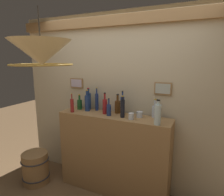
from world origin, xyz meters
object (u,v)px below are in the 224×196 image
at_px(liquor_bottle_vodka, 122,106).
at_px(liquor_bottle_scotch, 105,106).
at_px(liquor_bottle_vermouth, 72,105).
at_px(pendant_lamp, 41,53).
at_px(glass_tumbler_rocks, 131,116).
at_px(glass_tumbler_highball, 139,114).
at_px(liquor_bottle_port, 155,111).
at_px(liquor_bottle_rum, 118,106).
at_px(liquor_bottle_mezcal, 89,101).
at_px(liquor_bottle_gin, 87,103).
at_px(liquor_bottle_amaro, 97,101).
at_px(liquor_bottle_tequila, 109,110).
at_px(wooden_barrel, 36,168).
at_px(liquor_bottle_rye, 158,114).
at_px(liquor_bottle_bourbon, 123,108).
at_px(liquor_bottle_whiskey, 80,104).

xyz_separation_m(liquor_bottle_vodka, liquor_bottle_scotch, (-0.25, -0.03, -0.02)).
bearing_deg(liquor_bottle_vermouth, pendant_lamp, -71.46).
relative_size(glass_tumbler_rocks, glass_tumbler_highball, 1.05).
bearing_deg(glass_tumbler_rocks, liquor_bottle_port, 40.37).
height_order(liquor_bottle_rum, liquor_bottle_port, liquor_bottle_rum).
height_order(liquor_bottle_vermouth, liquor_bottle_mezcal, liquor_bottle_mezcal).
relative_size(liquor_bottle_gin, liquor_bottle_rum, 1.15).
bearing_deg(liquor_bottle_scotch, liquor_bottle_gin, 176.11).
bearing_deg(glass_tumbler_highball, liquor_bottle_rum, 169.64).
relative_size(liquor_bottle_amaro, liquor_bottle_mezcal, 1.05).
bearing_deg(liquor_bottle_rum, liquor_bottle_vermouth, -159.09).
bearing_deg(liquor_bottle_rum, liquor_bottle_scotch, -145.27).
relative_size(liquor_bottle_gin, liquor_bottle_mezcal, 0.96).
bearing_deg(liquor_bottle_scotch, liquor_bottle_tequila, -33.53).
distance_m(liquor_bottle_mezcal, wooden_barrel, 1.34).
bearing_deg(pendant_lamp, liquor_bottle_rye, 38.71).
distance_m(liquor_bottle_scotch, liquor_bottle_mezcal, 0.35).
distance_m(liquor_bottle_vodka, pendant_lamp, 1.26).
distance_m(liquor_bottle_tequila, liquor_bottle_vodka, 0.19).
bearing_deg(wooden_barrel, pendant_lamp, -33.68).
bearing_deg(wooden_barrel, liquor_bottle_bourbon, 13.34).
height_order(liquor_bottle_scotch, liquor_bottle_rum, liquor_bottle_scotch).
xyz_separation_m(liquor_bottle_port, glass_tumbler_rocks, (-0.25, -0.21, -0.05)).
distance_m(liquor_bottle_scotch, liquor_bottle_rye, 0.78).
height_order(liquor_bottle_gin, liquor_bottle_bourbon, liquor_bottle_gin).
bearing_deg(wooden_barrel, liquor_bottle_amaro, 30.08).
relative_size(liquor_bottle_amaro, wooden_barrel, 0.71).
distance_m(liquor_bottle_port, glass_tumbler_highball, 0.21).
height_order(liquor_bottle_gin, liquor_bottle_rye, liquor_bottle_gin).
xyz_separation_m(liquor_bottle_whiskey, liquor_bottle_mezcal, (0.12, 0.06, 0.05)).
bearing_deg(glass_tumbler_highball, liquor_bottle_vermouth, -169.84).
bearing_deg(liquor_bottle_mezcal, liquor_bottle_vermouth, -118.17).
distance_m(liquor_bottle_vodka, liquor_bottle_scotch, 0.26).
distance_m(glass_tumbler_highball, pendant_lamp, 1.42).
bearing_deg(liquor_bottle_vermouth, liquor_bottle_rum, 20.91).
height_order(liquor_bottle_tequila, glass_tumbler_highball, liquor_bottle_tequila).
height_order(liquor_bottle_amaro, wooden_barrel, liquor_bottle_amaro).
bearing_deg(liquor_bottle_port, liquor_bottle_rye, -71.08).
bearing_deg(liquor_bottle_bourbon, liquor_bottle_gin, 172.25).
bearing_deg(liquor_bottle_tequila, liquor_bottle_mezcal, 158.28).
height_order(liquor_bottle_tequila, liquor_bottle_whiskey, liquor_bottle_tequila).
xyz_separation_m(liquor_bottle_vodka, liquor_bottle_bourbon, (0.04, -0.09, -0.01)).
distance_m(liquor_bottle_whiskey, liquor_bottle_bourbon, 0.76).
distance_m(liquor_bottle_scotch, liquor_bottle_whiskey, 0.46).
xyz_separation_m(liquor_bottle_scotch, liquor_bottle_rum, (0.15, 0.10, -0.01)).
relative_size(liquor_bottle_scotch, liquor_bottle_amaro, 0.87).
relative_size(liquor_bottle_tequila, liquor_bottle_gin, 0.76).
relative_size(liquor_bottle_vermouth, glass_tumbler_rocks, 3.30).
bearing_deg(liquor_bottle_vermouth, liquor_bottle_gin, 43.17).
bearing_deg(pendant_lamp, liquor_bottle_amaro, 89.66).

